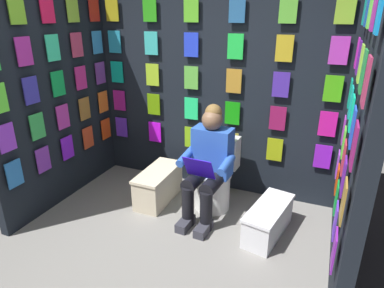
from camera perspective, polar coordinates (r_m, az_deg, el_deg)
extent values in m
plane|color=gray|center=(3.00, -9.35, -21.72)|extent=(30.00, 30.00, 0.00)
cube|color=black|center=(3.94, 3.78, 8.55)|extent=(2.99, 0.10, 2.32)
cube|color=#582AC5|center=(4.58, -11.86, 2.82)|extent=(0.17, 0.01, 0.26)
cube|color=#CE12F1|center=(4.32, -6.31, 2.03)|extent=(0.17, 0.01, 0.26)
cube|color=#7CB717|center=(4.11, -0.13, 1.13)|extent=(0.17, 0.01, 0.26)
cube|color=gold|center=(3.95, 6.63, 0.13)|extent=(0.17, 0.01, 0.26)
cube|color=#97A810|center=(3.86, 13.83, -0.93)|extent=(0.17, 0.01, 0.26)
cube|color=purple|center=(3.82, 21.27, -2.02)|extent=(0.17, 0.01, 0.26)
cube|color=#9C1980|center=(4.48, -12.22, 7.23)|extent=(0.17, 0.01, 0.26)
cube|color=#60950C|center=(4.21, -6.51, 6.70)|extent=(0.17, 0.01, 0.26)
cube|color=#21ED78|center=(4.00, -0.13, 6.03)|extent=(0.17, 0.01, 0.26)
cube|color=#149B0F|center=(3.84, 6.86, 5.20)|extent=(0.17, 0.01, 0.26)
cube|color=#8D154A|center=(3.74, 14.32, 4.23)|extent=(0.17, 0.01, 0.26)
cube|color=#CC168B|center=(3.70, 22.02, 3.15)|extent=(0.17, 0.01, 0.26)
cube|color=#0DA989|center=(4.40, -12.59, 11.82)|extent=(0.17, 0.01, 0.26)
cube|color=#A2CF29|center=(4.14, -6.72, 11.58)|extent=(0.17, 0.01, 0.26)
cube|color=#5FBB41|center=(3.92, -0.14, 11.17)|extent=(0.17, 0.01, 0.26)
cube|color=#BB8328|center=(3.75, 7.11, 10.54)|extent=(0.17, 0.01, 0.26)
cube|color=#4728A3|center=(3.65, 14.84, 9.69)|extent=(0.17, 0.01, 0.26)
cube|color=#47B013|center=(3.61, 22.83, 8.63)|extent=(0.17, 0.01, 0.26)
cube|color=teal|center=(4.36, -12.99, 16.53)|extent=(0.17, 0.01, 0.26)
cube|color=#38BCB5|center=(4.09, -6.95, 16.61)|extent=(0.17, 0.01, 0.26)
cube|color=blue|center=(3.87, -0.14, 16.48)|extent=(0.17, 0.01, 0.26)
cube|color=green|center=(3.70, 7.37, 16.08)|extent=(0.17, 0.01, 0.26)
cube|color=gold|center=(3.60, 15.41, 15.36)|extent=(0.17, 0.01, 0.26)
cube|color=#B235B0|center=(3.56, 23.69, 14.32)|extent=(0.17, 0.01, 0.26)
cube|color=#A29619|center=(4.35, -13.41, 21.30)|extent=(0.17, 0.01, 0.26)
cube|color=green|center=(4.08, -7.20, 21.71)|extent=(0.17, 0.01, 0.26)
cube|color=#5BBE28|center=(3.85, -0.15, 21.88)|extent=(0.17, 0.01, 0.26)
cube|color=#255B8F|center=(3.68, 7.66, 21.72)|extent=(0.17, 0.01, 0.26)
cube|color=#5AB335|center=(3.58, 16.02, 21.14)|extent=(0.17, 0.01, 0.26)
cube|color=#8AB72E|center=(3.55, 24.61, 20.11)|extent=(0.17, 0.01, 0.26)
cube|color=black|center=(2.84, 26.56, 1.11)|extent=(0.10, 1.78, 2.32)
cube|color=#B248EA|center=(3.70, 23.46, -3.15)|extent=(0.01, 0.17, 0.26)
cube|color=#DC420D|center=(3.37, 23.37, -5.51)|extent=(0.01, 0.17, 0.26)
cube|color=green|center=(3.05, 23.26, -8.37)|extent=(0.01, 0.17, 0.26)
cube|color=#6334D4|center=(2.74, 23.12, -11.89)|extent=(0.01, 0.17, 0.26)
cube|color=purple|center=(2.45, 22.94, -16.28)|extent=(0.01, 0.17, 0.26)
cube|color=#AC3CC4|center=(3.57, 24.32, 2.17)|extent=(0.01, 0.17, 0.26)
cube|color=#63E43B|center=(3.24, 24.31, 0.26)|extent=(0.01, 0.17, 0.26)
cube|color=#CA3047|center=(2.90, 24.30, -2.10)|extent=(0.01, 0.17, 0.26)
cube|color=#6920A7|center=(2.57, 24.29, -5.06)|extent=(0.01, 0.17, 0.26)
cube|color=#A37A30|center=(2.25, 24.28, -8.87)|extent=(0.01, 0.17, 0.26)
cube|color=#10A88B|center=(3.48, 25.23, 7.82)|extent=(0.01, 0.17, 0.26)
cube|color=#17BDB1|center=(3.13, 25.32, 6.47)|extent=(0.01, 0.17, 0.26)
cube|color=#11E3A6|center=(2.79, 25.43, 4.78)|extent=(0.01, 0.17, 0.26)
cube|color=blue|center=(2.44, 25.58, 2.62)|extent=(0.01, 0.17, 0.26)
cube|color=#951D69|center=(2.11, 25.77, -0.25)|extent=(0.01, 0.17, 0.26)
cube|color=#CE24C1|center=(3.43, 26.21, 13.71)|extent=(0.01, 0.17, 0.26)
cube|color=#5C1E92|center=(3.07, 26.41, 13.01)|extent=(0.01, 0.17, 0.26)
cube|color=#98E642|center=(2.72, 26.67, 12.12)|extent=(0.01, 0.17, 0.26)
cube|color=green|center=(2.37, 27.00, 10.97)|extent=(0.01, 0.17, 0.26)
cube|color=#B4325B|center=(2.01, 27.45, 9.41)|extent=(0.01, 0.17, 0.26)
cube|color=teal|center=(3.41, 27.26, 19.72)|extent=(0.01, 0.17, 0.26)
cube|color=#1D4BAF|center=(3.05, 27.60, 19.72)|extent=(0.01, 0.17, 0.26)
cube|color=#6AE54B|center=(2.70, 28.02, 19.70)|extent=(0.01, 0.17, 0.26)
cube|color=#A12797|center=(2.34, 28.58, 19.69)|extent=(0.01, 0.17, 0.26)
cube|color=#1491E9|center=(1.98, 29.33, 19.66)|extent=(0.01, 0.17, 0.26)
cube|color=black|center=(3.95, -22.30, 7.01)|extent=(0.10, 1.78, 2.32)
cube|color=blue|center=(3.61, -27.90, -4.50)|extent=(0.01, 0.17, 0.26)
cube|color=purple|center=(3.82, -23.91, -2.44)|extent=(0.01, 0.17, 0.26)
cube|color=#7E1CE2|center=(4.05, -20.36, -0.59)|extent=(0.01, 0.17, 0.26)
cube|color=#DB4726|center=(4.30, -17.20, 1.05)|extent=(0.01, 0.17, 0.26)
cube|color=#EB4715|center=(4.56, -14.39, 2.51)|extent=(0.01, 0.17, 0.26)
cube|color=purple|center=(3.49, -28.93, 0.90)|extent=(0.01, 0.17, 0.26)
cube|color=green|center=(3.70, -24.75, 2.72)|extent=(0.01, 0.17, 0.26)
cube|color=#B732A1|center=(3.94, -21.04, 4.32)|extent=(0.01, 0.17, 0.26)
cube|color=#A1692E|center=(4.19, -17.74, 5.72)|extent=(0.01, 0.17, 0.26)
cube|color=orange|center=(4.45, -14.82, 6.94)|extent=(0.01, 0.17, 0.26)
cube|color=#3530A2|center=(3.61, -25.65, 8.19)|extent=(0.01, 0.17, 0.26)
cube|color=#139C47|center=(3.85, -21.76, 9.49)|extent=(0.01, 0.17, 0.26)
cube|color=#CD2684|center=(4.11, -18.32, 10.60)|extent=(0.01, 0.17, 0.26)
cube|color=#72318D|center=(4.38, -15.28, 11.54)|extent=(0.01, 0.17, 0.26)
cube|color=#A92894|center=(3.56, -26.60, 13.86)|extent=(0.01, 0.17, 0.26)
cube|color=#37DC9E|center=(3.80, -22.53, 14.83)|extent=(0.01, 0.17, 0.26)
cube|color=#C03960|center=(4.06, -18.94, 15.62)|extent=(0.01, 0.17, 0.26)
cube|color=#3589CF|center=(4.34, -15.76, 16.27)|extent=(0.01, 0.17, 0.26)
cube|color=#6DAE27|center=(3.54, -27.63, 19.65)|extent=(0.01, 0.17, 0.26)
cube|color=#DF1749|center=(3.79, -23.36, 20.27)|extent=(0.01, 0.17, 0.26)
cube|color=#8BBB36|center=(4.05, -19.59, 20.72)|extent=(0.01, 0.17, 0.26)
cube|color=red|center=(4.32, -16.28, 21.05)|extent=(0.01, 0.17, 0.26)
cylinder|color=white|center=(3.74, 3.49, -8.01)|extent=(0.38, 0.38, 0.40)
cylinder|color=white|center=(3.64, 3.57, -5.11)|extent=(0.41, 0.41, 0.02)
cube|color=white|center=(3.79, 5.13, -1.24)|extent=(0.39, 0.20, 0.36)
cylinder|color=white|center=(3.71, 4.63, -1.71)|extent=(0.39, 0.09, 0.39)
cube|color=blue|center=(3.50, 3.50, -1.33)|extent=(0.41, 0.24, 0.52)
sphere|color=brown|center=(3.35, 3.44, 4.09)|extent=(0.21, 0.21, 0.21)
sphere|color=olive|center=(3.36, 3.67, 5.34)|extent=(0.17, 0.17, 0.17)
cylinder|color=black|center=(3.40, 3.68, -6.60)|extent=(0.17, 0.41, 0.15)
cylinder|color=black|center=(3.47, 0.61, -5.93)|extent=(0.17, 0.41, 0.15)
cylinder|color=black|center=(3.37, 2.40, -11.31)|extent=(0.12, 0.12, 0.42)
cylinder|color=black|center=(3.45, -0.70, -10.53)|extent=(0.12, 0.12, 0.42)
cube|color=#33333D|center=(3.42, 1.94, -14.15)|extent=(0.12, 0.27, 0.09)
cube|color=#33333D|center=(3.49, -1.14, -13.32)|extent=(0.12, 0.27, 0.09)
cylinder|color=blue|center=(3.28, 5.84, -3.49)|extent=(0.10, 0.31, 0.13)
cylinder|color=blue|center=(3.44, -1.04, -2.16)|extent=(0.10, 0.31, 0.13)
cube|color=#290ED5|center=(3.23, 1.17, -4.12)|extent=(0.31, 0.14, 0.23)
cube|color=beige|center=(3.91, -5.70, -7.17)|extent=(0.30, 0.68, 0.34)
cube|color=beige|center=(3.82, -5.80, -4.72)|extent=(0.32, 0.71, 0.03)
cube|color=silver|center=(3.43, 12.77, -12.71)|extent=(0.38, 0.72, 0.29)
cube|color=white|center=(3.34, 12.99, -10.47)|extent=(0.40, 0.75, 0.03)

